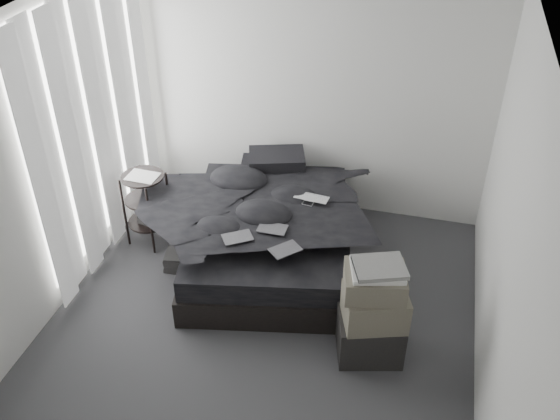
% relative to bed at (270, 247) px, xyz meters
% --- Properties ---
extents(floor, '(3.60, 4.20, 0.01)m').
position_rel_bed_xyz_m(floor, '(0.15, -1.02, -0.14)').
color(floor, '#37373A').
rests_on(floor, ground).
extents(ceiling, '(3.60, 4.20, 0.01)m').
position_rel_bed_xyz_m(ceiling, '(0.15, -1.02, 2.46)').
color(ceiling, white).
rests_on(ceiling, ground).
extents(wall_back, '(3.60, 0.01, 2.60)m').
position_rel_bed_xyz_m(wall_back, '(0.15, 1.08, 1.16)').
color(wall_back, silver).
rests_on(wall_back, ground).
extents(wall_left, '(0.01, 4.20, 2.60)m').
position_rel_bed_xyz_m(wall_left, '(-1.65, -1.02, 1.16)').
color(wall_left, silver).
rests_on(wall_left, ground).
extents(wall_right, '(0.01, 4.20, 2.60)m').
position_rel_bed_xyz_m(wall_right, '(1.95, -1.02, 1.16)').
color(wall_right, silver).
rests_on(wall_right, ground).
extents(window_left, '(0.02, 2.00, 2.30)m').
position_rel_bed_xyz_m(window_left, '(-1.63, -0.12, 1.21)').
color(window_left, white).
rests_on(window_left, wall_left).
extents(curtain_left, '(0.06, 2.12, 2.48)m').
position_rel_bed_xyz_m(curtain_left, '(-1.58, -0.12, 1.14)').
color(curtain_left, white).
rests_on(curtain_left, wall_left).
extents(bed, '(1.88, 2.26, 0.27)m').
position_rel_bed_xyz_m(bed, '(0.00, 0.00, 0.00)').
color(bed, black).
rests_on(bed, floor).
extents(mattress, '(1.82, 2.20, 0.21)m').
position_rel_bed_xyz_m(mattress, '(0.00, 0.00, 0.24)').
color(mattress, black).
rests_on(mattress, bed).
extents(duvet, '(1.79, 1.97, 0.23)m').
position_rel_bed_xyz_m(duvet, '(0.01, -0.05, 0.47)').
color(duvet, black).
rests_on(duvet, mattress).
extents(pillow_lower, '(0.67, 0.52, 0.14)m').
position_rel_bed_xyz_m(pillow_lower, '(-0.20, 0.75, 0.42)').
color(pillow_lower, black).
rests_on(pillow_lower, mattress).
extents(pillow_upper, '(0.65, 0.54, 0.13)m').
position_rel_bed_xyz_m(pillow_upper, '(-0.13, 0.75, 0.55)').
color(pillow_upper, black).
rests_on(pillow_upper, pillow_lower).
extents(laptop, '(0.34, 0.24, 0.03)m').
position_rel_bed_xyz_m(laptop, '(0.35, 0.12, 0.60)').
color(laptop, silver).
rests_on(laptop, duvet).
extents(comic_a, '(0.30, 0.28, 0.01)m').
position_rel_bed_xyz_m(comic_a, '(-0.13, -0.57, 0.59)').
color(comic_a, black).
rests_on(comic_a, duvet).
extents(comic_b, '(0.25, 0.17, 0.01)m').
position_rel_bed_xyz_m(comic_b, '(0.12, -0.37, 0.59)').
color(comic_b, black).
rests_on(comic_b, duvet).
extents(comic_c, '(0.29, 0.30, 0.01)m').
position_rel_bed_xyz_m(comic_c, '(0.31, -0.63, 0.60)').
color(comic_c, black).
rests_on(comic_c, duvet).
extents(side_stand, '(0.49, 0.49, 0.76)m').
position_rel_bed_xyz_m(side_stand, '(-1.26, -0.02, 0.24)').
color(side_stand, black).
rests_on(side_stand, floor).
extents(papers, '(0.30, 0.23, 0.02)m').
position_rel_bed_xyz_m(papers, '(-1.25, -0.03, 0.63)').
color(papers, white).
rests_on(papers, side_stand).
extents(floor_books, '(0.18, 0.24, 0.16)m').
position_rel_bed_xyz_m(floor_books, '(-0.86, -0.36, -0.06)').
color(floor_books, black).
rests_on(floor_books, floor).
extents(box_lower, '(0.60, 0.52, 0.38)m').
position_rel_bed_xyz_m(box_lower, '(1.10, -0.98, 0.05)').
color(box_lower, black).
rests_on(box_lower, floor).
extents(box_mid, '(0.57, 0.51, 0.29)m').
position_rel_bed_xyz_m(box_mid, '(1.12, -0.99, 0.39)').
color(box_mid, '#5D5749').
rests_on(box_mid, box_lower).
extents(box_upper, '(0.52, 0.45, 0.20)m').
position_rel_bed_xyz_m(box_upper, '(1.09, -0.99, 0.63)').
color(box_upper, '#5D5749').
rests_on(box_upper, box_mid).
extents(art_book_white, '(0.45, 0.40, 0.04)m').
position_rel_bed_xyz_m(art_book_white, '(1.10, -0.98, 0.75)').
color(art_book_white, silver).
rests_on(art_book_white, box_upper).
extents(art_book_snake, '(0.46, 0.41, 0.04)m').
position_rel_bed_xyz_m(art_book_snake, '(1.12, -0.99, 0.79)').
color(art_book_snake, silver).
rests_on(art_book_snake, art_book_white).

